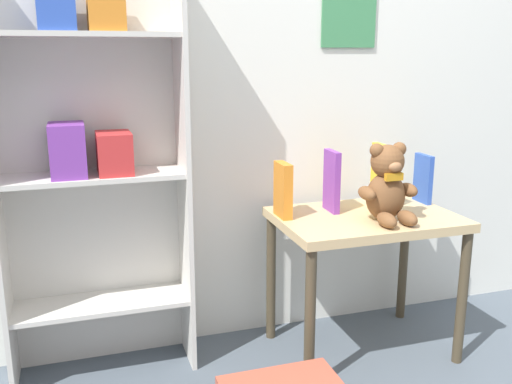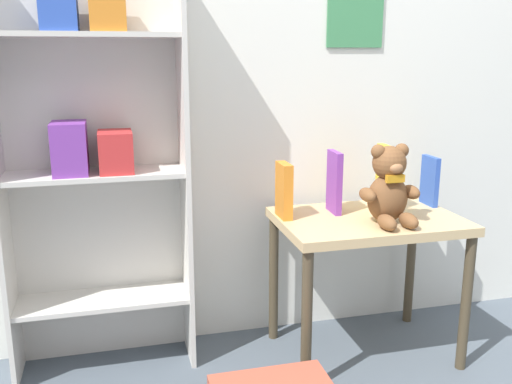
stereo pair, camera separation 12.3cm
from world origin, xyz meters
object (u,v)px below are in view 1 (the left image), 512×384
object	(u,v)px
book_standing_orange	(283,190)
book_standing_blue	(423,179)
teddy_bear	(388,186)
book_standing_yellow	(381,176)
display_table	(365,235)
book_standing_purple	(332,181)
bookshelf_side	(91,154)

from	to	relation	value
book_standing_orange	book_standing_blue	world-z (taller)	book_standing_orange
teddy_bear	book_standing_yellow	bearing A→B (deg)	67.55
display_table	book_standing_blue	size ratio (longest dim) A/B	3.42
display_table	book_standing_purple	world-z (taller)	book_standing_purple
book_standing_blue	book_standing_yellow	bearing A→B (deg)	-175.05
book_standing_purple	book_standing_yellow	size ratio (longest dim) A/B	0.94
bookshelf_side	book_standing_yellow	size ratio (longest dim) A/B	5.87
teddy_bear	book_standing_yellow	size ratio (longest dim) A/B	1.13
display_table	book_standing_orange	distance (m)	0.38
bookshelf_side	display_table	xyz separation A→B (m)	(1.03, -0.20, -0.35)
bookshelf_side	display_table	distance (m)	1.11
teddy_bear	book_standing_orange	distance (m)	0.40
teddy_bear	book_standing_blue	size ratio (longest dim) A/B	1.45
book_standing_yellow	book_standing_blue	xyz separation A→B (m)	(0.22, 0.02, -0.03)
teddy_bear	book_standing_orange	world-z (taller)	teddy_bear
book_standing_purple	teddy_bear	bearing A→B (deg)	-50.71
teddy_bear	book_standing_blue	xyz separation A→B (m)	(0.29, 0.20, -0.03)
display_table	book_standing_yellow	size ratio (longest dim) A/B	2.68
book_standing_yellow	display_table	bearing A→B (deg)	-141.09
teddy_bear	book_standing_orange	bearing A→B (deg)	154.72
book_standing_orange	teddy_bear	bearing A→B (deg)	-25.29
book_standing_blue	book_standing_purple	bearing A→B (deg)	-178.97
bookshelf_side	book_standing_purple	size ratio (longest dim) A/B	6.27
bookshelf_side	teddy_bear	xyz separation A→B (m)	(1.06, -0.30, -0.13)
display_table	book_standing_yellow	bearing A→B (deg)	38.74
book_standing_orange	book_standing_purple	bearing A→B (deg)	5.25
book_standing_yellow	book_standing_blue	size ratio (longest dim) A/B	1.28
teddy_bear	bookshelf_side	bearing A→B (deg)	164.49
book_standing_yellow	book_standing_orange	bearing A→B (deg)	-178.68
book_standing_purple	book_standing_blue	bearing A→B (deg)	3.29
book_standing_yellow	bookshelf_side	bearing A→B (deg)	174.28
bookshelf_side	book_standing_yellow	xyz separation A→B (m)	(1.14, -0.12, -0.14)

